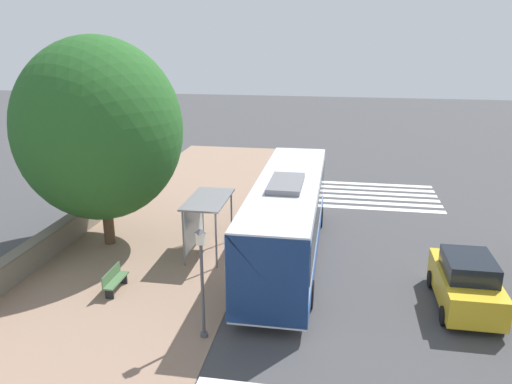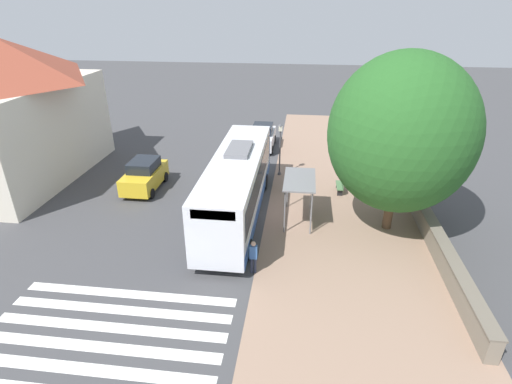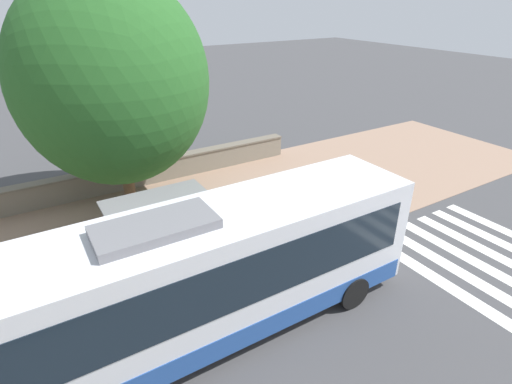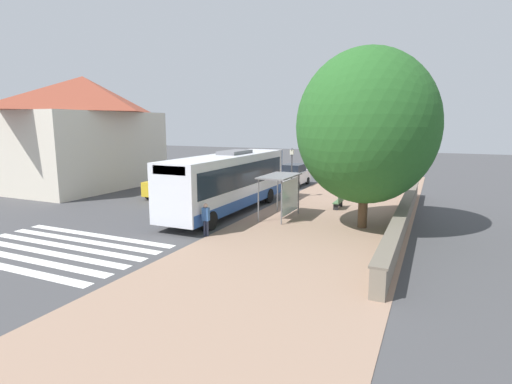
# 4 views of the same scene
# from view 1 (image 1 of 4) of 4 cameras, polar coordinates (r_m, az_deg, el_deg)

# --- Properties ---
(ground_plane) EXTENTS (120.00, 120.00, 0.00)m
(ground_plane) POSITION_cam_1_polar(r_m,az_deg,el_deg) (21.12, -1.11, -8.18)
(ground_plane) COLOR #424244
(ground_plane) RESTS_ON ground
(sidewalk_plaza) EXTENTS (9.00, 44.00, 0.02)m
(sidewalk_plaza) POSITION_cam_1_polar(r_m,az_deg,el_deg) (22.33, -12.62, -7.12)
(sidewalk_plaza) COLOR #937560
(sidewalk_plaza) RESTS_ON ground
(crosswalk_stripes) EXTENTS (9.00, 5.25, 0.01)m
(crosswalk_stripes) POSITION_cam_1_polar(r_m,az_deg,el_deg) (30.51, 11.84, -0.32)
(crosswalk_stripes) COLOR silver
(crosswalk_stripes) RESTS_ON ground
(stone_wall) EXTENTS (0.60, 20.00, 1.12)m
(stone_wall) POSITION_cam_1_polar(r_m,az_deg,el_deg) (23.89, -21.79, -4.88)
(stone_wall) COLOR slate
(stone_wall) RESTS_ON ground
(bus) EXTENTS (2.66, 11.90, 3.77)m
(bus) POSITION_cam_1_polar(r_m,az_deg,el_deg) (20.72, 3.63, -2.89)
(bus) COLOR silver
(bus) RESTS_ON ground
(bus_shelter) EXTENTS (1.67, 3.21, 2.51)m
(bus_shelter) POSITION_cam_1_polar(r_m,az_deg,el_deg) (21.49, -5.88, -1.81)
(bus_shelter) COLOR slate
(bus_shelter) RESTS_ON ground
(pedestrian) EXTENTS (0.34, 0.22, 1.65)m
(pedestrian) POSITION_cam_1_polar(r_m,az_deg,el_deg) (26.17, 1.39, -0.73)
(pedestrian) COLOR #2D3347
(pedestrian) RESTS_ON ground
(bench) EXTENTS (0.40, 1.48, 0.88)m
(bench) POSITION_cam_1_polar(r_m,az_deg,el_deg) (19.52, -15.86, -9.64)
(bench) COLOR #4C7247
(bench) RESTS_ON ground
(street_lamp_near) EXTENTS (0.28, 0.28, 3.70)m
(street_lamp_near) POSITION_cam_1_polar(r_m,az_deg,el_deg) (15.46, -6.20, -9.30)
(street_lamp_near) COLOR #4C4C51
(street_lamp_near) RESTS_ON ground
(shade_tree) EXTENTS (7.13, 7.13, 9.21)m
(shade_tree) POSITION_cam_1_polar(r_m,az_deg,el_deg) (22.58, -17.45, 6.82)
(shade_tree) COLOR brown
(shade_tree) RESTS_ON ground
(parked_car_far_lane) EXTENTS (1.99, 4.03, 1.94)m
(parked_car_far_lane) POSITION_cam_1_polar(r_m,az_deg,el_deg) (19.06, 22.87, -9.51)
(parked_car_far_lane) COLOR gold
(parked_car_far_lane) RESTS_ON ground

